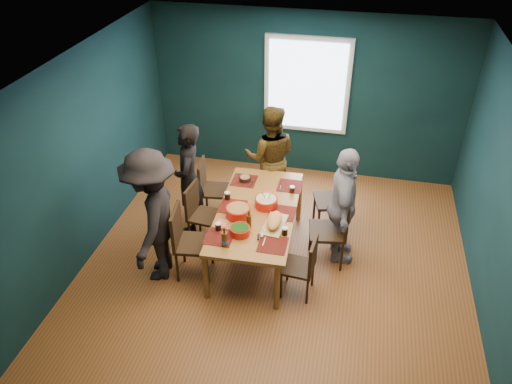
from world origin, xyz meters
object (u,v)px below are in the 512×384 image
person_back (270,157)px  cutting_board (274,222)px  chair_left_far (209,185)px  person_far_left (189,179)px  bowl_herbs (240,230)px  chair_right_far (339,194)px  bowl_dumpling (266,202)px  bowl_salad (238,211)px  person_right (343,207)px  dining_table (257,214)px  chair_left_near (186,237)px  chair_left_mid (199,210)px  person_near_left (152,217)px  chair_right_mid (335,225)px  chair_right_near (305,263)px

person_back → cutting_board: 1.57m
chair_left_far → person_far_left: bearing=-125.4°
bowl_herbs → cutting_board: (0.37, 0.25, 0.00)m
chair_right_far → bowl_dumpling: size_ratio=3.41×
chair_left_far → bowl_salad: bearing=-60.5°
cutting_board → bowl_herbs: bearing=-140.7°
person_far_left → person_right: size_ratio=0.99×
dining_table → chair_left_far: size_ratio=2.21×
bowl_dumpling → bowl_herbs: 0.66m
person_back → bowl_herbs: (-0.02, -1.79, -0.01)m
chair_left_far → chair_left_near: 1.29m
chair_left_mid → chair_left_near: 0.68m
dining_table → person_back: size_ratio=1.23×
chair_left_far → chair_right_far: 1.89m
dining_table → chair_left_near: bearing=-148.9°
person_back → person_far_left: bearing=30.7°
chair_left_near → person_right: size_ratio=0.60×
person_near_left → cutting_board: (1.45, 0.34, -0.09)m
chair_left_mid → bowl_dumpling: bowl_dumpling is taller
chair_left_far → person_back: 1.00m
chair_left_far → bowl_salad: size_ratio=2.91×
person_right → person_near_left: person_near_left is taller
chair_right_far → person_near_left: (-2.17, -1.43, 0.30)m
bowl_salad → cutting_board: bearing=-11.5°
chair_right_mid → chair_right_near: size_ratio=1.20×
person_near_left → bowl_salad: (0.96, 0.43, -0.08)m
dining_table → chair_right_near: bearing=-41.6°
dining_table → chair_left_far: chair_left_far is taller
dining_table → bowl_herbs: bearing=-102.3°
person_far_left → person_right: (2.14, -0.23, 0.01)m
chair_left_near → cutting_board: 1.13m
chair_left_far → chair_left_near: bearing=-92.5°
bowl_herbs → chair_right_mid: bearing=29.6°
chair_right_far → bowl_dumpling: (-0.90, -0.72, 0.22)m
chair_right_far → person_near_left: 2.62m
chair_right_mid → bowl_dumpling: bowl_dumpling is taller
bowl_herbs → cutting_board: 0.45m
person_far_left → person_back: size_ratio=1.00×
person_far_left → person_near_left: size_ratio=0.91×
person_back → bowl_dumpling: size_ratio=5.45×
person_far_left → bowl_dumpling: (1.17, -0.33, 0.01)m
chair_left_far → person_back: bearing=24.9°
chair_left_far → person_near_left: 1.45m
bowl_salad → chair_left_mid: bearing=152.8°
dining_table → person_far_left: size_ratio=1.24×
person_right → cutting_board: size_ratio=2.73×
chair_left_near → bowl_salad: 0.73m
bowl_dumpling → chair_right_mid: bearing=-0.4°
chair_left_far → person_right: person_right is taller
chair_right_mid → cutting_board: chair_right_mid is taller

